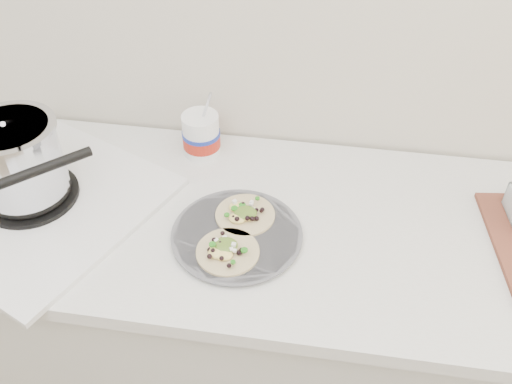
# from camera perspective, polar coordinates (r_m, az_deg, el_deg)

# --- Properties ---
(counter) EXTENTS (2.44, 0.66, 0.90)m
(counter) POSITION_cam_1_polar(r_m,az_deg,el_deg) (1.76, -3.30, -12.39)
(counter) COLOR beige
(counter) RESTS_ON ground
(stove) EXTENTS (0.74, 0.72, 0.28)m
(stove) POSITION_cam_1_polar(r_m,az_deg,el_deg) (1.49, -22.23, 1.72)
(stove) COLOR silver
(stove) RESTS_ON counter
(taco_plate) EXTENTS (0.31, 0.31, 0.04)m
(taco_plate) POSITION_cam_1_polar(r_m,az_deg,el_deg) (1.34, -1.94, -4.07)
(taco_plate) COLOR #58595F
(taco_plate) RESTS_ON counter
(tub) EXTENTS (0.10, 0.10, 0.23)m
(tub) POSITION_cam_1_polar(r_m,az_deg,el_deg) (1.55, -5.45, 5.93)
(tub) COLOR white
(tub) RESTS_ON counter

